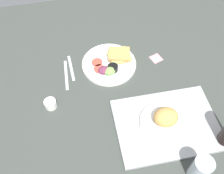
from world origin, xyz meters
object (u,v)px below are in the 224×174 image
at_px(drinking_glass, 200,169).
at_px(espresso_cup, 50,104).
at_px(fork, 71,68).
at_px(sticky_note, 156,58).
at_px(bread_plate_near, 165,120).
at_px(serving_tray, 167,124).
at_px(knife, 66,75).
at_px(plate_with_salad, 111,63).

relative_size(drinking_glass, espresso_cup, 2.44).
bearing_deg(fork, sticky_note, 84.16).
xyz_separation_m(espresso_cup, sticky_note, (-0.57, -0.18, -0.02)).
distance_m(drinking_glass, espresso_cup, 0.70).
xyz_separation_m(bread_plate_near, drinking_glass, (-0.05, 0.24, 0.02)).
xyz_separation_m(espresso_cup, fork, (-0.12, -0.21, -0.02)).
bearing_deg(espresso_cup, fork, -119.33).
distance_m(drinking_glass, sticky_note, 0.63).
distance_m(serving_tray, bread_plate_near, 0.04).
distance_m(bread_plate_near, knife, 0.55).
relative_size(serving_tray, plate_with_salad, 1.60).
height_order(bread_plate_near, fork, bread_plate_near).
bearing_deg(bread_plate_near, espresso_cup, -22.74).
bearing_deg(fork, knife, -39.35).
xyz_separation_m(fork, knife, (0.03, 0.04, 0.00)).
relative_size(knife, sticky_note, 3.39).
bearing_deg(plate_with_salad, serving_tray, 113.45).
relative_size(serving_tray, fork, 2.65).
bearing_deg(espresso_cup, bread_plate_near, 157.26).
height_order(bread_plate_near, drinking_glass, drinking_glass).
bearing_deg(drinking_glass, espresso_cup, -39.34).
xyz_separation_m(drinking_glass, fork, (0.42, -0.65, -0.07)).
height_order(bread_plate_near, sticky_note, bread_plate_near).
bearing_deg(fork, espresso_cup, -31.81).
bearing_deg(espresso_cup, sticky_note, -162.16).
distance_m(bread_plate_near, plate_with_salad, 0.42).
relative_size(bread_plate_near, knife, 1.14).
xyz_separation_m(knife, sticky_note, (-0.48, -0.01, -0.00)).
relative_size(bread_plate_near, fork, 1.28).
xyz_separation_m(drinking_glass, knife, (0.45, -0.61, -0.07)).
distance_m(espresso_cup, sticky_note, 0.60).
distance_m(fork, knife, 0.05).
height_order(fork, knife, same).
bearing_deg(plate_with_salad, knife, 3.83).
xyz_separation_m(drinking_glass, espresso_cup, (0.54, -0.44, -0.05)).
xyz_separation_m(fork, sticky_note, (-0.45, 0.03, -0.00)).
relative_size(espresso_cup, knife, 0.29).
height_order(drinking_glass, fork, drinking_glass).
bearing_deg(serving_tray, espresso_cup, -22.59).
bearing_deg(sticky_note, drinking_glass, 86.83).
xyz_separation_m(plate_with_salad, sticky_note, (-0.25, 0.00, -0.02)).
relative_size(drinking_glass, fork, 0.81).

